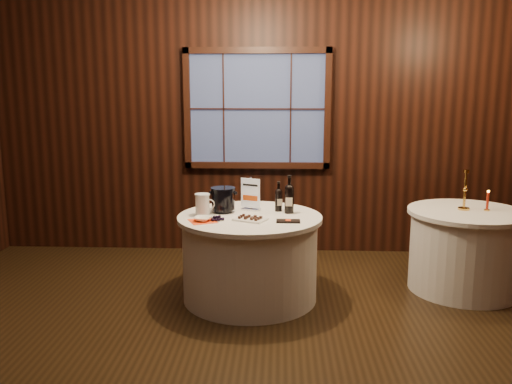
{
  "coord_description": "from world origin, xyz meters",
  "views": [
    {
      "loc": [
        0.27,
        -3.65,
        1.88
      ],
      "look_at": [
        0.06,
        0.9,
        1.0
      ],
      "focal_mm": 38.0,
      "sensor_mm": 36.0,
      "label": 1
    }
  ],
  "objects_px": {
    "main_table": "(250,257)",
    "grape_bunch": "(217,219)",
    "ice_bucket": "(223,199)",
    "chocolate_plate": "(250,219)",
    "sign_stand": "(251,199)",
    "port_bottle_left": "(279,198)",
    "side_table": "(465,250)",
    "brass_candlestick": "(465,195)",
    "red_candle": "(487,203)",
    "port_bottle_right": "(289,197)",
    "glass_pitcher": "(203,204)",
    "chocolate_box": "(288,221)",
    "cracker_bowl": "(203,219)"
  },
  "relations": [
    {
      "from": "chocolate_box",
      "to": "port_bottle_right",
      "type": "bearing_deg",
      "value": 88.28
    },
    {
      "from": "red_candle",
      "to": "port_bottle_right",
      "type": "bearing_deg",
      "value": -174.37
    },
    {
      "from": "port_bottle_right",
      "to": "chocolate_plate",
      "type": "relative_size",
      "value": 1.11
    },
    {
      "from": "main_table",
      "to": "side_table",
      "type": "height_order",
      "value": "same"
    },
    {
      "from": "main_table",
      "to": "port_bottle_right",
      "type": "distance_m",
      "value": 0.65
    },
    {
      "from": "sign_stand",
      "to": "port_bottle_left",
      "type": "bearing_deg",
      "value": 19.28
    },
    {
      "from": "port_bottle_right",
      "to": "glass_pitcher",
      "type": "relative_size",
      "value": 1.79
    },
    {
      "from": "port_bottle_left",
      "to": "glass_pitcher",
      "type": "xyz_separation_m",
      "value": [
        -0.67,
        -0.19,
        -0.02
      ]
    },
    {
      "from": "sign_stand",
      "to": "grape_bunch",
      "type": "distance_m",
      "value": 0.51
    },
    {
      "from": "grape_bunch",
      "to": "sign_stand",
      "type": "bearing_deg",
      "value": 58.26
    },
    {
      "from": "grape_bunch",
      "to": "chocolate_plate",
      "type": "bearing_deg",
      "value": 8.93
    },
    {
      "from": "chocolate_plate",
      "to": "glass_pitcher",
      "type": "bearing_deg",
      "value": 158.57
    },
    {
      "from": "red_candle",
      "to": "cracker_bowl",
      "type": "bearing_deg",
      "value": -168.5
    },
    {
      "from": "red_candle",
      "to": "ice_bucket",
      "type": "bearing_deg",
      "value": -175.92
    },
    {
      "from": "main_table",
      "to": "grape_bunch",
      "type": "relative_size",
      "value": 6.84
    },
    {
      "from": "glass_pitcher",
      "to": "ice_bucket",
      "type": "bearing_deg",
      "value": 37.9
    },
    {
      "from": "main_table",
      "to": "red_candle",
      "type": "xyz_separation_m",
      "value": [
        2.17,
        0.29,
        0.46
      ]
    },
    {
      "from": "port_bottle_left",
      "to": "chocolate_plate",
      "type": "bearing_deg",
      "value": -144.12
    },
    {
      "from": "main_table",
      "to": "glass_pitcher",
      "type": "distance_m",
      "value": 0.64
    },
    {
      "from": "chocolate_plate",
      "to": "brass_candlestick",
      "type": "xyz_separation_m",
      "value": [
        1.96,
        0.5,
        0.12
      ]
    },
    {
      "from": "side_table",
      "to": "chocolate_plate",
      "type": "relative_size",
      "value": 3.45
    },
    {
      "from": "port_bottle_right",
      "to": "red_candle",
      "type": "height_order",
      "value": "port_bottle_right"
    },
    {
      "from": "ice_bucket",
      "to": "sign_stand",
      "type": "bearing_deg",
      "value": 19.45
    },
    {
      "from": "sign_stand",
      "to": "red_candle",
      "type": "relative_size",
      "value": 1.6
    },
    {
      "from": "port_bottle_right",
      "to": "chocolate_box",
      "type": "height_order",
      "value": "port_bottle_right"
    },
    {
      "from": "cracker_bowl",
      "to": "glass_pitcher",
      "type": "bearing_deg",
      "value": 97.57
    },
    {
      "from": "glass_pitcher",
      "to": "side_table",
      "type": "bearing_deg",
      "value": 8.12
    },
    {
      "from": "main_table",
      "to": "chocolate_plate",
      "type": "bearing_deg",
      "value": -85.62
    },
    {
      "from": "sign_stand",
      "to": "chocolate_box",
      "type": "xyz_separation_m",
      "value": [
        0.34,
        -0.43,
        -0.1
      ]
    },
    {
      "from": "ice_bucket",
      "to": "cracker_bowl",
      "type": "xyz_separation_m",
      "value": [
        -0.14,
        -0.35,
        -0.1
      ]
    },
    {
      "from": "main_table",
      "to": "sign_stand",
      "type": "distance_m",
      "value": 0.53
    },
    {
      "from": "side_table",
      "to": "port_bottle_right",
      "type": "distance_m",
      "value": 1.74
    },
    {
      "from": "side_table",
      "to": "brass_candlestick",
      "type": "bearing_deg",
      "value": 137.71
    },
    {
      "from": "ice_bucket",
      "to": "glass_pitcher",
      "type": "distance_m",
      "value": 0.21
    },
    {
      "from": "red_candle",
      "to": "glass_pitcher",
      "type": "bearing_deg",
      "value": -173.39
    },
    {
      "from": "main_table",
      "to": "port_bottle_left",
      "type": "relative_size",
      "value": 4.64
    },
    {
      "from": "ice_bucket",
      "to": "chocolate_box",
      "type": "distance_m",
      "value": 0.69
    },
    {
      "from": "port_bottle_right",
      "to": "ice_bucket",
      "type": "relative_size",
      "value": 1.52
    },
    {
      "from": "port_bottle_left",
      "to": "chocolate_box",
      "type": "height_order",
      "value": "port_bottle_left"
    },
    {
      "from": "port_bottle_left",
      "to": "ice_bucket",
      "type": "relative_size",
      "value": 1.22
    },
    {
      "from": "cracker_bowl",
      "to": "brass_candlestick",
      "type": "height_order",
      "value": "brass_candlestick"
    },
    {
      "from": "glass_pitcher",
      "to": "red_candle",
      "type": "distance_m",
      "value": 2.6
    },
    {
      "from": "side_table",
      "to": "glass_pitcher",
      "type": "xyz_separation_m",
      "value": [
        -2.42,
        -0.31,
        0.48
      ]
    },
    {
      "from": "port_bottle_right",
      "to": "main_table",
      "type": "bearing_deg",
      "value": -158.47
    },
    {
      "from": "ice_bucket",
      "to": "glass_pitcher",
      "type": "xyz_separation_m",
      "value": [
        -0.17,
        -0.13,
        -0.02
      ]
    },
    {
      "from": "ice_bucket",
      "to": "red_candle",
      "type": "bearing_deg",
      "value": 4.08
    },
    {
      "from": "port_bottle_right",
      "to": "ice_bucket",
      "type": "bearing_deg",
      "value": -177.37
    },
    {
      "from": "chocolate_plate",
      "to": "red_candle",
      "type": "height_order",
      "value": "red_candle"
    },
    {
      "from": "main_table",
      "to": "brass_candlestick",
      "type": "relative_size",
      "value": 3.41
    },
    {
      "from": "ice_bucket",
      "to": "chocolate_plate",
      "type": "distance_m",
      "value": 0.41
    }
  ]
}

